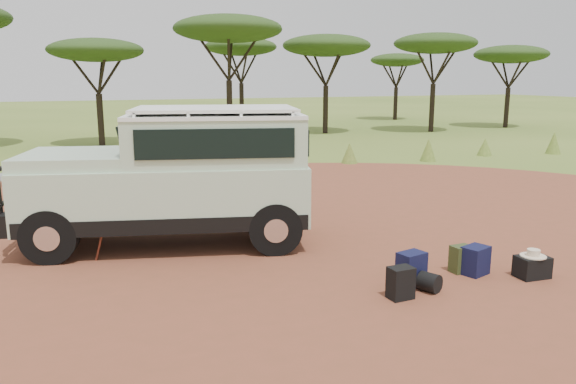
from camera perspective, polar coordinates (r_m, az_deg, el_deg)
name	(u,v)px	position (r m, az deg, el deg)	size (l,w,h in m)	color
ground	(291,254)	(10.09, 0.35, -6.32)	(140.00, 140.00, 0.00)	#567228
dirt_clearing	(291,254)	(10.09, 0.35, -6.29)	(23.00, 23.00, 0.01)	brown
grass_fringe	(192,163)	(18.16, -9.71, 2.91)	(36.60, 1.60, 0.90)	#567228
acacia_treeline	(153,40)	(29.08, -13.60, 14.82)	(46.70, 13.20, 6.26)	black
safari_vehicle	(177,179)	(10.64, -11.21, 1.28)	(5.59, 3.32, 2.56)	#B7D2B3
walking_staff	(105,221)	(9.99, -18.09, -2.80)	(0.04, 0.04, 1.49)	maroon
backpack_black	(401,283)	(8.23, 11.37, -9.06)	(0.34, 0.25, 0.47)	black
backpack_navy	(411,269)	(8.74, 12.41, -7.67)	(0.40, 0.29, 0.53)	#12163B
backpack_olive	(461,259)	(9.54, 17.15, -6.53)	(0.32, 0.23, 0.45)	#384720
duffel_navy	(475,261)	(9.50, 18.49, -6.62)	(0.41, 0.31, 0.47)	#12163B
hard_case	(532,267)	(9.70, 23.56, -7.00)	(0.49, 0.35, 0.35)	black
stuff_sack	(429,282)	(8.61, 14.17, -8.89)	(0.29, 0.29, 0.29)	black
safari_hat	(533,254)	(9.63, 23.66, -5.78)	(0.40, 0.40, 0.12)	beige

